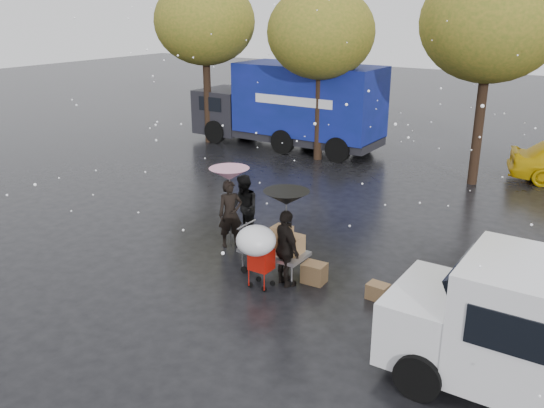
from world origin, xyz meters
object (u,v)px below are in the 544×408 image
Objects in this scene: person_black at (286,248)px; vendor_cart at (277,246)px; shopping_cart at (257,244)px; person_pink at (230,214)px; blue_truck at (291,106)px.

person_black is 1.13× the size of vendor_cart.
vendor_cart is at bearing 91.65° from shopping_cart.
person_pink is 2.06m from vendor_cart.
vendor_cart is (1.89, -0.79, -0.13)m from person_pink.
shopping_cart is (0.02, -0.81, 0.34)m from vendor_cart.
person_black reaches higher than shopping_cart.
person_black is 0.52m from vendor_cart.
person_pink is 1.16× the size of shopping_cart.
person_pink is at bearing 4.17° from person_black.
shopping_cart is at bearing -61.65° from blue_truck.
vendor_cart is at bearing -5.55° from person_black.
blue_truck is at bearing 118.35° from shopping_cart.
blue_truck reaches higher than shopping_cart.
person_pink is 0.99× the size of person_black.
blue_truck is (-4.28, 9.88, 0.91)m from person_pink.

